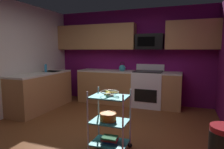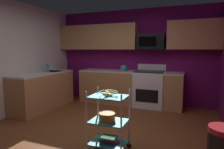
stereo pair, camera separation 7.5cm
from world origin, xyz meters
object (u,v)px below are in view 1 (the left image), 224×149
object	(u,v)px
oven_range	(148,88)
microwave	(150,42)
fruit_bowl	(110,93)
book_stack	(110,139)
rolling_cart	(110,121)
kettle	(122,68)
dish_soap_bottle	(46,68)
mixing_bowl_large	(108,117)

from	to	relation	value
oven_range	microwave	world-z (taller)	microwave
fruit_bowl	book_stack	world-z (taller)	fruit_bowl
book_stack	rolling_cart	bearing A→B (deg)	-161.57
oven_range	book_stack	bearing A→B (deg)	-92.47
microwave	kettle	size ratio (longest dim) A/B	2.65
rolling_cart	fruit_bowl	bearing A→B (deg)	75.96
dish_soap_bottle	kettle	bearing A→B (deg)	28.27
oven_range	book_stack	distance (m)	2.55
fruit_bowl	dish_soap_bottle	xyz separation A→B (m)	(-2.38, 1.57, 0.14)
fruit_bowl	mixing_bowl_large	distance (m)	0.36
kettle	mixing_bowl_large	bearing A→B (deg)	-77.09
microwave	dish_soap_bottle	xyz separation A→B (m)	(-2.49, -1.07, -0.68)
fruit_bowl	dish_soap_bottle	distance (m)	2.86
oven_range	dish_soap_bottle	size ratio (longest dim) A/B	5.50
oven_range	rolling_cart	distance (m)	2.53
book_stack	kettle	xyz separation A→B (m)	(-0.60, 2.52, 0.82)
mixing_bowl_large	book_stack	world-z (taller)	mixing_bowl_large
microwave	rolling_cart	distance (m)	2.91
kettle	fruit_bowl	bearing A→B (deg)	-76.58
oven_range	mixing_bowl_large	distance (m)	2.53
microwave	mixing_bowl_large	world-z (taller)	microwave
mixing_bowl_large	dish_soap_bottle	world-z (taller)	dish_soap_bottle
rolling_cart	mixing_bowl_large	world-z (taller)	rolling_cart
microwave	book_stack	xyz separation A→B (m)	(-0.11, -2.63, -1.53)
oven_range	kettle	world-z (taller)	kettle
microwave	book_stack	distance (m)	3.04
rolling_cart	mixing_bowl_large	bearing A→B (deg)	180.00
mixing_bowl_large	kettle	bearing A→B (deg)	102.91
rolling_cart	fruit_bowl	world-z (taller)	rolling_cart
oven_range	microwave	distance (m)	1.23
mixing_bowl_large	book_stack	distance (m)	0.35
rolling_cart	book_stack	xyz separation A→B (m)	(0.00, 0.00, -0.28)
rolling_cart	fruit_bowl	distance (m)	0.42
kettle	dish_soap_bottle	bearing A→B (deg)	-151.73
oven_range	rolling_cart	world-z (taller)	oven_range
book_stack	oven_range	bearing A→B (deg)	87.53
rolling_cart	dish_soap_bottle	bearing A→B (deg)	146.71
rolling_cart	dish_soap_bottle	world-z (taller)	dish_soap_bottle
mixing_bowl_large	book_stack	xyz separation A→B (m)	(0.02, -0.00, -0.35)
rolling_cart	mixing_bowl_large	xyz separation A→B (m)	(-0.02, 0.00, 0.07)
oven_range	kettle	xyz separation A→B (m)	(-0.71, -0.00, 0.52)
kettle	dish_soap_bottle	distance (m)	2.02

